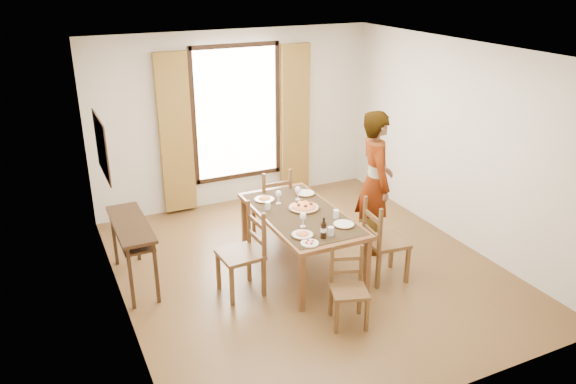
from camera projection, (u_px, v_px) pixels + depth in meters
name	position (u px, v px, depth m)	size (l,w,h in m)	color
ground	(308.00, 268.00, 7.11)	(5.00, 5.00, 0.00)	#482A16
room_shell	(305.00, 150.00, 6.63)	(4.60, 5.10, 2.74)	beige
console_table	(131.00, 231.00, 6.55)	(0.38, 1.20, 0.80)	black
dining_table	(301.00, 218.00, 6.89)	(0.96, 1.86, 0.76)	brown
chair_west	(243.00, 254.00, 6.44)	(0.49, 0.49, 1.05)	brown
chair_north	(272.00, 205.00, 7.79)	(0.45, 0.45, 1.03)	brown
chair_south	(348.00, 290.00, 5.92)	(0.47, 0.47, 0.84)	brown
chair_east	(383.00, 243.00, 6.72)	(0.50, 0.50, 1.03)	brown
man	(375.00, 182.00, 7.27)	(0.63, 0.80, 1.91)	gray
plate_sw	(302.00, 233.00, 6.28)	(0.27, 0.27, 0.05)	silver
plate_se	(344.00, 223.00, 6.53)	(0.27, 0.27, 0.05)	silver
plate_nw	(264.00, 198.00, 7.22)	(0.27, 0.27, 0.05)	silver
plate_ne	(305.00, 192.00, 7.41)	(0.27, 0.27, 0.05)	silver
pasta_platter	(304.00, 205.00, 6.96)	(0.40, 0.40, 0.10)	red
caprese_plate	(310.00, 242.00, 6.10)	(0.20, 0.20, 0.04)	silver
wine_glass_a	(303.00, 220.00, 6.47)	(0.08, 0.08, 0.18)	white
wine_glass_b	(298.00, 193.00, 7.21)	(0.08, 0.08, 0.18)	white
wine_glass_c	(279.00, 197.00, 7.09)	(0.08, 0.08, 0.18)	white
tumbler_a	(336.00, 214.00, 6.71)	(0.07, 0.07, 0.10)	silver
tumbler_b	(268.00, 205.00, 6.95)	(0.07, 0.07, 0.10)	silver
tumbler_c	(331.00, 231.00, 6.28)	(0.07, 0.07, 0.10)	silver
wine_bottle	(324.00, 228.00, 6.19)	(0.07, 0.07, 0.25)	black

